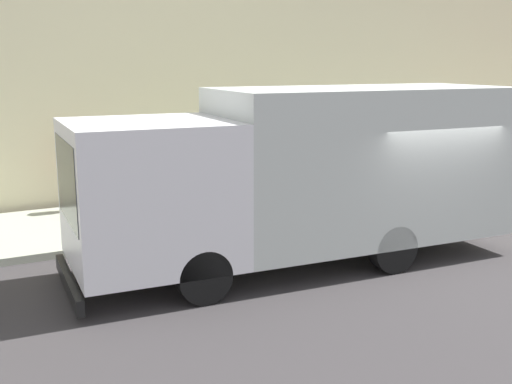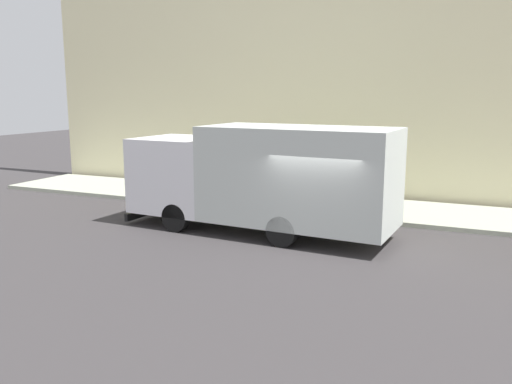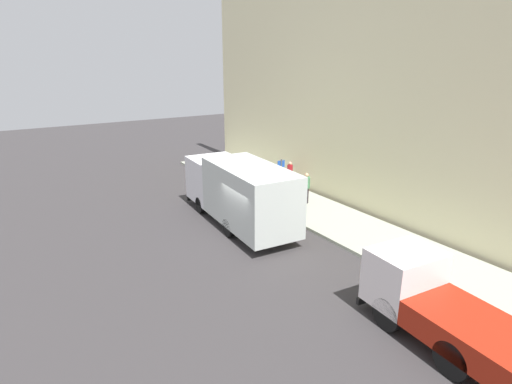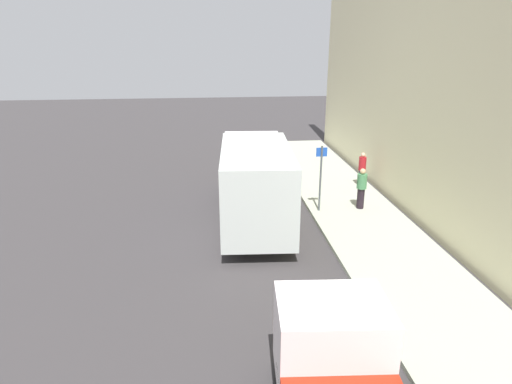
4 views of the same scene
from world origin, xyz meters
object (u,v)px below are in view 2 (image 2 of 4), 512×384
Objects in this scene: pedestrian_standing at (300,176)px; street_sign_post at (286,163)px; pedestrian_walking at (243,169)px; large_utility_truck at (262,176)px.

street_sign_post reaches higher than pedestrian_standing.
pedestrian_walking is 0.60× the size of street_sign_post.
pedestrian_standing is at bearing -125.09° from pedestrian_walking.
pedestrian_walking is at bearing 46.28° from street_sign_post.
large_utility_truck is 5.09× the size of pedestrian_walking.
pedestrian_walking is 0.95× the size of pedestrian_standing.
street_sign_post is at bearing 8.80° from large_utility_truck.
street_sign_post is at bearing -33.03° from pedestrian_standing.
large_utility_truck reaches higher than pedestrian_standing.
large_utility_truck is at bearing -31.36° from pedestrian_standing.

